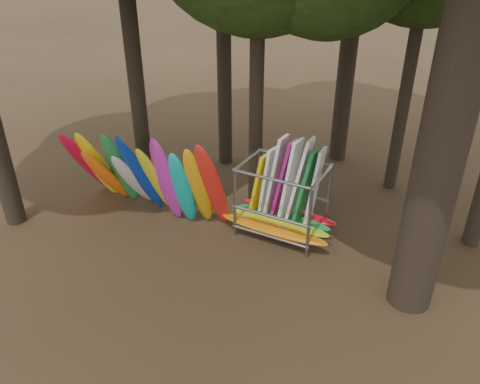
% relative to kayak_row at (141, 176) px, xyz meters
% --- Properties ---
extents(ground, '(120.00, 120.00, 0.00)m').
position_rel_kayak_row_xyz_m(ground, '(3.52, -1.11, -1.30)').
color(ground, '#47331E').
rests_on(ground, ground).
extents(lake, '(160.00, 160.00, 0.00)m').
position_rel_kayak_row_xyz_m(lake, '(3.52, 58.89, -1.30)').
color(lake, gray).
rests_on(lake, ground).
extents(kayak_row, '(5.29, 1.98, 3.11)m').
position_rel_kayak_row_xyz_m(kayak_row, '(0.00, 0.00, 0.00)').
color(kayak_row, red).
rests_on(kayak_row, ground).
extents(storage_rack, '(3.23, 1.60, 2.92)m').
position_rel_kayak_row_xyz_m(storage_rack, '(4.06, 1.09, -0.31)').
color(storage_rack, slate).
rests_on(storage_rack, ground).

